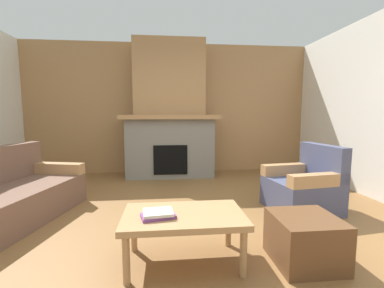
% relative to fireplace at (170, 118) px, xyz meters
% --- Properties ---
extents(ground, '(9.00, 9.00, 0.00)m').
position_rel_fireplace_xyz_m(ground, '(0.00, -2.62, -1.16)').
color(ground, brown).
extents(wall_back_wood_panel, '(6.00, 0.12, 2.70)m').
position_rel_fireplace_xyz_m(wall_back_wood_panel, '(0.00, 0.38, 0.19)').
color(wall_back_wood_panel, '#A87A4C').
rests_on(wall_back_wood_panel, ground).
extents(fireplace, '(1.90, 0.82, 2.70)m').
position_rel_fireplace_xyz_m(fireplace, '(0.00, 0.00, 0.00)').
color(fireplace, gray).
rests_on(fireplace, ground).
extents(couch, '(1.24, 1.95, 0.85)m').
position_rel_fireplace_xyz_m(couch, '(-1.92, -2.21, -0.88)').
color(couch, brown).
rests_on(couch, ground).
extents(armchair, '(0.85, 0.85, 0.85)m').
position_rel_fireplace_xyz_m(armchair, '(1.70, -2.14, -0.87)').
color(armchair, '#474C6B').
rests_on(armchair, ground).
extents(coffee_table, '(1.00, 0.60, 0.43)m').
position_rel_fireplace_xyz_m(coffee_table, '(0.05, -3.20, -0.79)').
color(coffee_table, tan).
rests_on(coffee_table, ground).
extents(ottoman, '(0.52, 0.52, 0.40)m').
position_rel_fireplace_xyz_m(ottoman, '(1.06, -3.30, -0.96)').
color(ottoman, brown).
rests_on(ottoman, ground).
extents(book_stack_near_edge, '(0.30, 0.23, 0.05)m').
position_rel_fireplace_xyz_m(book_stack_near_edge, '(-0.16, -3.26, -0.71)').
color(book_stack_near_edge, '#7A3D84').
rests_on(book_stack_near_edge, coffee_table).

